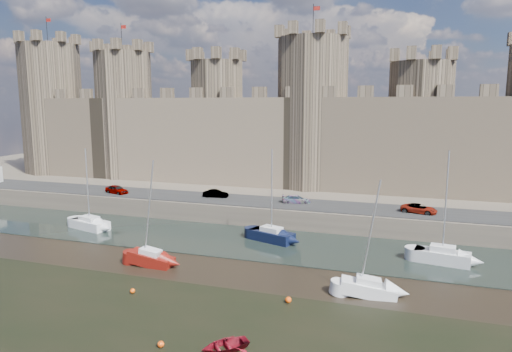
# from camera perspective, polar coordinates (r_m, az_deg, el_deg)

# --- Properties ---
(ground) EXTENTS (160.00, 160.00, 0.00)m
(ground) POSITION_cam_1_polar(r_m,az_deg,el_deg) (32.31, -15.55, -20.10)
(ground) COLOR black
(ground) RESTS_ON ground
(water_channel) EXTENTS (160.00, 12.00, 0.08)m
(water_channel) POSITION_cam_1_polar(r_m,az_deg,el_deg) (52.29, -0.73, -8.23)
(water_channel) COLOR black
(water_channel) RESTS_ON ground
(quay) EXTENTS (160.00, 60.00, 2.50)m
(quay) POSITION_cam_1_polar(r_m,az_deg,el_deg) (86.00, 7.04, -0.62)
(quay) COLOR #4C443A
(quay) RESTS_ON ground
(road) EXTENTS (160.00, 7.00, 0.10)m
(road) POSITION_cam_1_polar(r_m,az_deg,el_deg) (60.89, 2.31, -3.31)
(road) COLOR black
(road) RESTS_ON quay
(castle) EXTENTS (108.50, 11.00, 29.00)m
(castle) POSITION_cam_1_polar(r_m,az_deg,el_deg) (73.31, 4.88, 5.96)
(castle) COLOR #42382B
(castle) RESTS_ON quay
(car_0) EXTENTS (4.13, 2.61, 1.31)m
(car_0) POSITION_cam_1_polar(r_m,az_deg,el_deg) (69.70, -17.02, -1.62)
(car_0) COLOR gray
(car_0) RESTS_ON quay
(car_1) EXTENTS (3.64, 1.64, 1.16)m
(car_1) POSITION_cam_1_polar(r_m,az_deg,el_deg) (64.13, -5.07, -2.23)
(car_1) COLOR gray
(car_1) RESTS_ON quay
(car_2) EXTENTS (3.97, 2.29, 1.08)m
(car_2) POSITION_cam_1_polar(r_m,az_deg,el_deg) (60.60, 5.06, -2.93)
(car_2) COLOR gray
(car_2) RESTS_ON quay
(car_3) EXTENTS (4.50, 2.83, 1.16)m
(car_3) POSITION_cam_1_polar(r_m,az_deg,el_deg) (58.26, 19.70, -3.87)
(car_3) COLOR gray
(car_3) RESTS_ON quay
(sailboat_0) EXTENTS (5.74, 3.40, 10.07)m
(sailboat_0) POSITION_cam_1_polar(r_m,az_deg,el_deg) (60.91, -20.08, -5.56)
(sailboat_0) COLOR silver
(sailboat_0) RESTS_ON ground
(sailboat_1) EXTENTS (5.65, 3.67, 10.57)m
(sailboat_1) POSITION_cam_1_polar(r_m,az_deg,el_deg) (52.29, 1.95, -7.34)
(sailboat_1) COLOR black
(sailboat_1) RESTS_ON ground
(sailboat_2) EXTENTS (5.40, 2.79, 11.11)m
(sailboat_2) POSITION_cam_1_polar(r_m,az_deg,el_deg) (48.90, 22.26, -9.15)
(sailboat_2) COLOR silver
(sailboat_2) RESTS_ON ground
(sailboat_4) EXTENTS (4.47, 1.81, 10.37)m
(sailboat_4) POSITION_cam_1_polar(r_m,az_deg,el_deg) (46.08, -13.00, -9.94)
(sailboat_4) COLOR maroon
(sailboat_4) RESTS_ON ground
(sailboat_5) EXTENTS (4.68, 2.29, 9.72)m
(sailboat_5) POSITION_cam_1_polar(r_m,az_deg,el_deg) (39.40, 13.86, -13.38)
(sailboat_5) COLOR silver
(sailboat_5) RESTS_ON ground
(dinghy_4) EXTENTS (3.82, 3.77, 0.65)m
(dinghy_4) POSITION_cam_1_polar(r_m,az_deg,el_deg) (31.04, -3.93, -20.37)
(dinghy_4) COLOR maroon
(dinghy_4) RESTS_ON ground
(buoy_1) EXTENTS (0.42, 0.42, 0.42)m
(buoy_1) POSITION_cam_1_polar(r_m,az_deg,el_deg) (40.28, -15.17, -13.69)
(buoy_1) COLOR #FA530B
(buoy_1) RESTS_ON ground
(buoy_3) EXTENTS (0.50, 0.50, 0.50)m
(buoy_3) POSITION_cam_1_polar(r_m,az_deg,el_deg) (37.33, 4.06, -15.19)
(buoy_3) COLOR #FF4F0B
(buoy_3) RESTS_ON ground
(buoy_4) EXTENTS (0.44, 0.44, 0.44)m
(buoy_4) POSITION_cam_1_polar(r_m,az_deg,el_deg) (31.92, -11.81, -19.89)
(buoy_4) COLOR #F94B0B
(buoy_4) RESTS_ON ground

